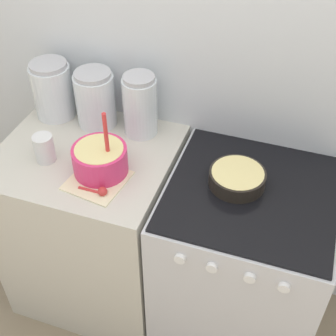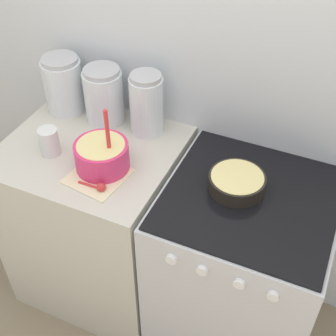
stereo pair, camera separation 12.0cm
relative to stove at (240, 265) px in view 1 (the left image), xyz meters
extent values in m
cube|color=silver|center=(-0.34, 0.35, 0.74)|extent=(4.45, 0.05, 2.40)
cube|color=beige|center=(-0.71, 0.00, 0.00)|extent=(0.73, 0.64, 0.91)
cube|color=silver|center=(0.00, 0.00, -0.01)|extent=(0.66, 0.64, 0.90)
cube|color=black|center=(0.00, 0.00, 0.45)|extent=(0.63, 0.62, 0.01)
cylinder|color=white|center=(-0.18, -0.33, 0.38)|extent=(0.04, 0.02, 0.04)
cylinder|color=white|center=(-0.07, -0.33, 0.38)|extent=(0.04, 0.02, 0.04)
cylinder|color=white|center=(0.07, -0.33, 0.38)|extent=(0.04, 0.02, 0.04)
cylinder|color=white|center=(0.18, -0.33, 0.38)|extent=(0.04, 0.02, 0.04)
cylinder|color=#E0336B|center=(-0.59, -0.08, 0.51)|extent=(0.21, 0.21, 0.11)
cylinder|color=#EFDB8C|center=(-0.59, -0.08, 0.54)|extent=(0.19, 0.19, 0.06)
cylinder|color=red|center=(-0.55, -0.08, 0.61)|extent=(0.02, 0.02, 0.27)
cylinder|color=black|center=(-0.07, 0.02, 0.49)|extent=(0.22, 0.22, 0.06)
cylinder|color=#EFDB8C|center=(-0.07, 0.02, 0.49)|extent=(0.20, 0.20, 0.05)
cylinder|color=silver|center=(-0.95, 0.21, 0.58)|extent=(0.18, 0.18, 0.24)
cylinder|color=red|center=(-0.95, 0.21, 0.53)|extent=(0.16, 0.16, 0.14)
cylinder|color=#B2B2B7|center=(-0.95, 0.21, 0.71)|extent=(0.16, 0.16, 0.02)
cylinder|color=silver|center=(-0.74, 0.21, 0.57)|extent=(0.17, 0.17, 0.23)
cylinder|color=white|center=(-0.74, 0.21, 0.53)|extent=(0.15, 0.15, 0.14)
cylinder|color=#B2B2B7|center=(-0.74, 0.21, 0.70)|extent=(0.16, 0.16, 0.02)
cylinder|color=silver|center=(-0.54, 0.21, 0.58)|extent=(0.14, 0.14, 0.26)
cylinder|color=olive|center=(-0.54, 0.21, 0.53)|extent=(0.13, 0.13, 0.15)
cylinder|color=#B2B2B7|center=(-0.54, 0.21, 0.72)|extent=(0.13, 0.13, 0.02)
cylinder|color=silver|center=(-0.83, -0.09, 0.51)|extent=(0.08, 0.08, 0.12)
cube|color=beige|center=(-0.58, -0.14, 0.46)|extent=(0.24, 0.24, 0.01)
cylinder|color=red|center=(-0.58, -0.20, 0.46)|extent=(0.09, 0.01, 0.01)
sphere|color=red|center=(-0.53, -0.20, 0.47)|extent=(0.04, 0.04, 0.04)
camera|label=1|loc=(0.11, -1.30, 1.69)|focal=50.00mm
camera|label=2|loc=(0.22, -1.25, 1.69)|focal=50.00mm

